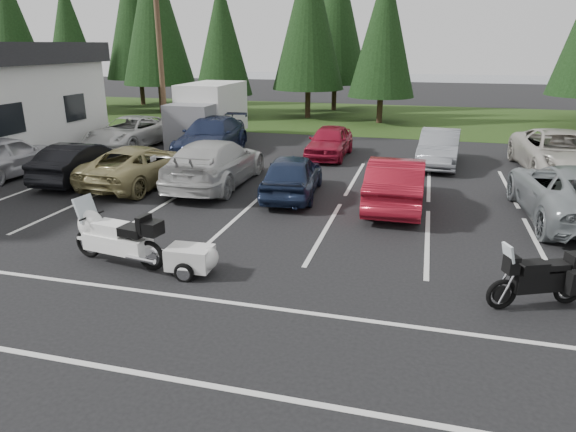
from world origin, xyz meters
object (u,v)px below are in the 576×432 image
Objects in this scene: car_far_1 at (211,136)px; adventure_motorcycle at (538,274)px; car_near_4 at (292,175)px; car_far_0 at (131,132)px; car_near_3 at (215,163)px; car_far_2 at (330,141)px; car_near_2 at (141,165)px; touring_motorcycle at (117,232)px; car_far_3 at (439,148)px; cargo_trailer at (190,261)px; car_far_4 at (560,153)px; car_near_0 at (6,156)px; utility_pole at (160,47)px; box_truck at (205,114)px; car_near_5 at (396,182)px; car_near_1 at (82,162)px; car_near_6 at (572,193)px.

adventure_motorcycle is at bearing -49.38° from car_far_1.
car_far_0 is (-9.79, 6.24, 0.02)m from car_near_4.
car_far_2 is at bearing -118.48° from car_near_3.
touring_motorcycle reaches higher than car_near_2.
touring_motorcycle is 1.25× the size of adventure_motorcycle.
car_far_0 is at bearing -177.02° from car_far_3.
car_near_3 is at bearing 106.21° from cargo_trailer.
car_far_4 reaches higher than touring_motorcycle.
car_near_0 is at bearing -138.11° from car_far_1.
car_near_3 is (5.80, -7.32, -3.88)m from utility_pole.
car_far_4 is (16.02, -2.81, -0.62)m from box_truck.
box_truck reaches higher than car_far_4.
car_near_3 is 2.03× the size of touring_motorcycle.
car_near_5 is 0.80× the size of car_far_4.
car_near_0 is 3.14m from car_near_1.
car_near_0 is 0.81× the size of car_near_6.
car_far_2 is 0.69× the size of car_far_4.
car_near_3 is at bearing -141.30° from car_far_3.
box_truck is 3.79m from car_far_0.
touring_motorcycle is (-2.52, -12.85, 0.07)m from car_far_2.
car_far_3 is at bearing -12.04° from box_truck.
touring_motorcycle is at bearing -80.87° from car_far_1.
car_near_4 is at bearing 178.98° from car_near_1.
car_near_4 reaches higher than car_far_2.
box_truck is 3.98× the size of cargo_trailer.
cargo_trailer is 7.06m from adventure_motorcycle.
car_far_1 is (5.80, 6.00, 0.02)m from car_near_0.
utility_pole is 8.99m from car_near_1.
car_far_3 is 0.74× the size of car_far_4.
utility_pole is 19.39m from car_near_6.
car_far_2 is at bearing 3.63° from car_far_1.
car_near_3 is at bearing -8.29° from car_near_6.
touring_motorcycle reaches higher than adventure_motorcycle.
car_near_3 is 0.98× the size of car_near_6.
car_near_0 is 0.89× the size of car_far_0.
car_near_0 is at bearing -154.43° from car_far_3.
car_near_1 is (-1.18, -8.52, -0.73)m from box_truck.
utility_pole reaches higher than car_near_0.
car_far_0 is at bearing -40.39° from car_near_3.
car_far_2 is (5.68, 6.36, -0.00)m from car_near_2.
car_far_2 is 4.71m from car_far_3.
car_near_0 is at bearing -97.05° from car_far_0.
car_near_1 is 14.08m from car_far_3.
car_far_0 reaches higher than car_near_1.
car_near_0 is 3.32× the size of cargo_trailer.
car_far_1 is 13.12m from cargo_trailer.
car_near_3 is 8.81m from car_far_0.
car_far_4 is 16.80m from touring_motorcycle.
car_near_0 is 11.11m from car_near_4.
touring_motorcycle is at bearing -66.24° from utility_pole.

